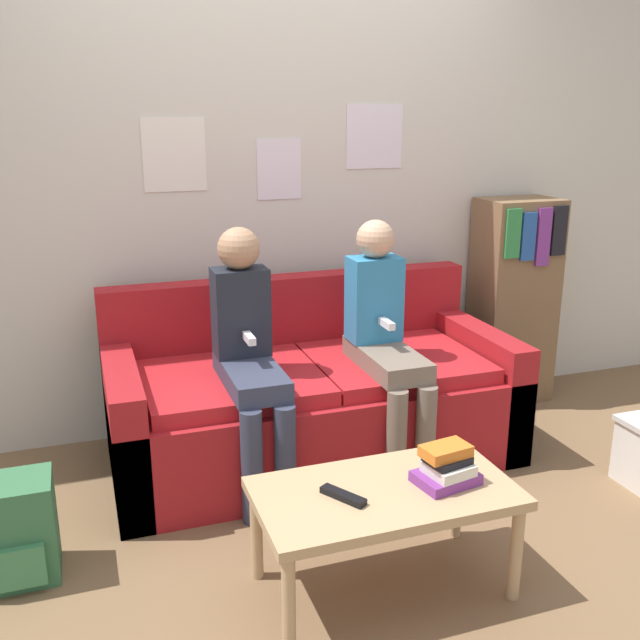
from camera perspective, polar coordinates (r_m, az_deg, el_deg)
name	(u,v)px	position (r m, az deg, el deg)	size (l,w,h in m)	color
ground_plane	(352,509)	(3.14, 2.58, -14.91)	(10.00, 10.00, 0.00)	brown
wall_back	(277,178)	(3.73, -3.42, 11.28)	(8.00, 0.06, 2.60)	beige
couch	(311,400)	(3.47, -0.74, -6.40)	(1.90, 0.87, 0.83)	maroon
coffee_table	(385,501)	(2.53, 5.19, -14.23)	(0.89, 0.48, 0.39)	tan
person_left	(248,348)	(3.08, -5.75, -2.21)	(0.24, 0.59, 1.15)	#33384C
person_right	(385,334)	(3.28, 5.20, -1.13)	(0.24, 0.59, 1.15)	#756656
tv_remote	(343,496)	(2.44, 1.86, -13.88)	(0.12, 0.17, 0.02)	black
book_stack	(447,467)	(2.54, 10.09, -11.51)	(0.23, 0.19, 0.14)	#7A3389
bookshelf	(513,300)	(4.23, 15.19, 1.53)	(0.43, 0.33, 1.17)	brown
backpack	(16,531)	(2.87, -23.15, -15.25)	(0.27, 0.25, 0.38)	#336B42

